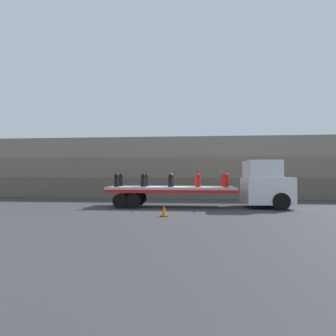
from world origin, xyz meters
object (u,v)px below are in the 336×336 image
Objects in this scene: fire_hydrant_black_far_1 at (146,180)px; traffic_cone at (164,211)px; fire_hydrant_black_far_0 at (121,180)px; fire_hydrant_red_near_3 at (198,180)px; flatbed_trailer at (162,191)px; fire_hydrant_black_near_2 at (170,180)px; fire_hydrant_red_far_3 at (198,180)px; fire_hydrant_black_far_2 at (172,180)px; fire_hydrant_red_far_4 at (224,180)px; fire_hydrant_black_near_0 at (117,180)px; truck_cab at (267,185)px; fire_hydrant_black_near_1 at (143,180)px; fire_hydrant_red_near_4 at (226,180)px.

fire_hydrant_black_far_1 is 1.63× the size of traffic_cone.
fire_hydrant_black_far_0 is 1.63× the size of traffic_cone.
fire_hydrant_black_far_1 is 1.00× the size of fire_hydrant_red_near_3.
flatbed_trailer is 9.49× the size of fire_hydrant_black_near_2.
fire_hydrant_black_far_1 is 1.00× the size of fire_hydrant_red_far_3.
fire_hydrant_red_far_4 is (3.47, 0.00, 0.00)m from fire_hydrant_black_far_2.
fire_hydrant_red_near_3 is 1.63× the size of traffic_cone.
fire_hydrant_black_far_1 is (1.73, 1.08, 0.00)m from fire_hydrant_black_near_0.
fire_hydrant_black_far_1 and fire_hydrant_black_near_2 have the same top height.
truck_cab is 4.37m from fire_hydrant_red_far_3.
fire_hydrant_black_near_0 is 1.00× the size of fire_hydrant_black_near_1.
fire_hydrant_black_far_1 and fire_hydrant_red_far_3 have the same top height.
traffic_cone is (0.57, -4.04, -0.78)m from flatbed_trailer.
fire_hydrant_black_near_0 is 1.00× the size of fire_hydrant_black_near_2.
fire_hydrant_red_near_4 is (1.73, -1.08, 0.00)m from fire_hydrant_red_far_3.
fire_hydrant_black_far_2 and fire_hydrant_red_far_4 have the same top height.
fire_hydrant_black_near_1 and fire_hydrant_red_far_4 have the same top height.
fire_hydrant_black_far_0 is at bearing 148.08° from fire_hydrant_black_near_1.
fire_hydrant_black_near_2 is at bearing -40.92° from flatbed_trailer.
fire_hydrant_black_near_2 is at bearing 180.00° from fire_hydrant_red_near_3.
fire_hydrant_black_near_1 is 1.00× the size of fire_hydrant_red_far_4.
fire_hydrant_red_near_3 is (-4.33, -0.54, 0.27)m from truck_cab.
fire_hydrant_black_near_2 is 2.04m from fire_hydrant_red_far_3.
fire_hydrant_black_far_0 is (-2.84, 0.54, 0.68)m from flatbed_trailer.
fire_hydrant_black_far_1 reaches higher than traffic_cone.
fire_hydrant_black_near_2 is at bearing -31.92° from fire_hydrant_black_far_1.
fire_hydrant_red_near_4 is (6.93, 0.00, 0.00)m from fire_hydrant_black_near_0.
fire_hydrant_red_far_3 and fire_hydrant_red_far_4 have the same top height.
fire_hydrant_black_far_1 is at bearing 162.70° from fire_hydrant_red_near_3.
fire_hydrant_black_far_0 is (-9.53, 0.54, 0.27)m from truck_cab.
fire_hydrant_black_far_1 is 1.00× the size of fire_hydrant_red_near_4.
flatbed_trailer reaches higher than traffic_cone.
fire_hydrant_red_far_4 is (5.20, 1.08, 0.00)m from fire_hydrant_black_near_1.
truck_cab is 6.09m from fire_hydrant_black_far_2.
flatbed_trailer is (-6.69, 0.00, -0.42)m from truck_cab.
fire_hydrant_black_near_0 is at bearing 180.00° from fire_hydrant_red_near_4.
traffic_cone is (3.41, -3.50, -1.46)m from fire_hydrant_black_near_0.
fire_hydrant_black_near_0 is at bearing -176.76° from truck_cab.
fire_hydrant_red_far_4 is (5.20, 0.00, 0.00)m from fire_hydrant_black_far_1.
fire_hydrant_red_near_4 is (4.09, -0.54, 0.68)m from flatbed_trailer.
truck_cab is 9.55m from fire_hydrant_black_far_0.
truck_cab is at bearing -3.96° from fire_hydrant_black_far_1.
fire_hydrant_black_near_0 is 2.04m from fire_hydrant_black_far_1.
fire_hydrant_black_near_0 is 1.00× the size of fire_hydrant_black_far_0.
fire_hydrant_black_near_0 is 1.00× the size of fire_hydrant_black_far_1.
fire_hydrant_red_near_4 reaches higher than traffic_cone.
fire_hydrant_black_far_2 is 3.47m from fire_hydrant_red_far_4.
fire_hydrant_black_near_0 is 5.20m from fire_hydrant_red_near_3.
flatbed_trailer is 1.07m from fire_hydrant_black_far_2.
fire_hydrant_red_near_3 is at bearing -31.92° from fire_hydrant_black_far_2.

